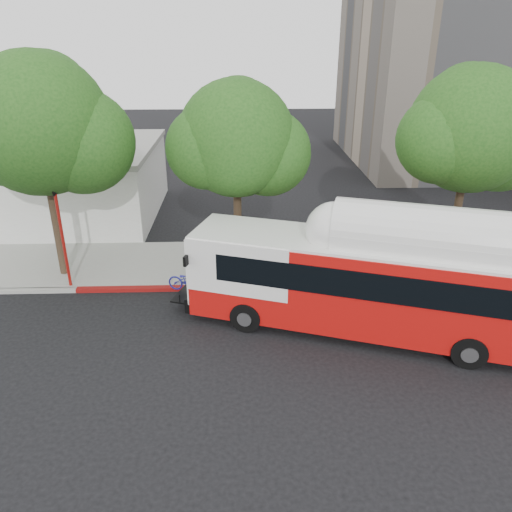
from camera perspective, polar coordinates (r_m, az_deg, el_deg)
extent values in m
plane|color=black|center=(18.52, 1.16, -9.39)|extent=(120.00, 120.00, 0.00)
cube|color=gray|center=(24.17, 0.35, -0.69)|extent=(60.00, 5.00, 0.15)
cube|color=gray|center=(21.84, 0.62, -3.56)|extent=(60.00, 0.30, 0.15)
cube|color=maroon|center=(21.92, -7.26, -3.64)|extent=(10.00, 0.32, 0.16)
cylinder|color=#2D2116|center=(23.55, -22.06, 4.58)|extent=(0.36, 0.36, 6.08)
sphere|color=#1C4A15|center=(22.68, -23.58, 13.63)|extent=(5.80, 5.80, 5.80)
sphere|color=#1C4A15|center=(22.47, -19.21, 12.22)|extent=(4.35, 4.35, 4.35)
cylinder|color=#2D2116|center=(22.69, -2.12, 4.81)|extent=(0.36, 0.36, 5.44)
sphere|color=#1C4A15|center=(21.80, -2.26, 13.27)|extent=(5.00, 5.00, 5.00)
sphere|color=#1C4A15|center=(22.17, 1.40, 11.68)|extent=(3.75, 3.75, 3.75)
cylinder|color=#2D2116|center=(24.53, 22.02, 4.93)|extent=(0.36, 0.36, 5.76)
sphere|color=#1C4A15|center=(23.70, 23.40, 13.15)|extent=(5.40, 5.40, 5.40)
sphere|color=#1C4A15|center=(24.65, 26.12, 11.32)|extent=(4.05, 4.05, 4.05)
cube|color=silver|center=(33.23, -25.35, 7.51)|extent=(16.00, 10.00, 4.00)
cube|color=gray|center=(32.77, -26.00, 11.01)|extent=(16.20, 10.20, 0.30)
cube|color=red|center=(18.47, 12.41, -3.22)|extent=(12.98, 6.69, 3.09)
cube|color=black|center=(18.18, 14.25, -1.63)|extent=(11.79, 6.35, 1.01)
cube|color=white|center=(17.81, 12.86, 1.31)|extent=(12.95, 6.61, 0.11)
cube|color=white|center=(17.74, 19.78, 1.32)|extent=(7.13, 4.19, 0.59)
cube|color=black|center=(20.63, -7.57, -4.12)|extent=(1.42, 2.09, 0.06)
imported|color=navy|center=(20.39, -7.65, -2.85)|extent=(1.19, 1.93, 0.96)
cylinder|color=#A41611|center=(22.50, -21.14, 1.38)|extent=(0.13, 0.13, 4.28)
cube|color=black|center=(21.79, -22.02, 6.83)|extent=(0.05, 0.43, 0.27)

